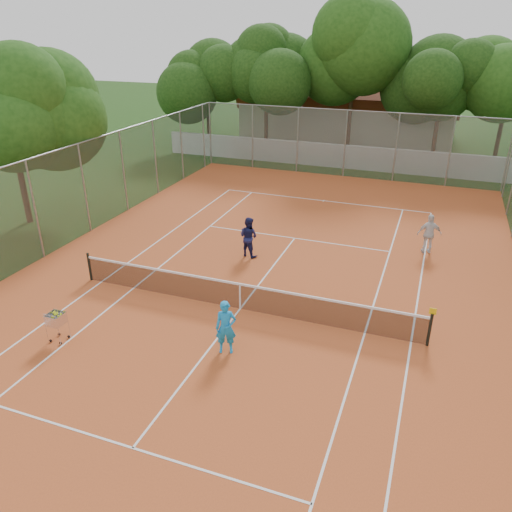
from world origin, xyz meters
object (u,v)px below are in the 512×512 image
(tennis_net, at_px, (240,296))
(player_far_left, at_px, (249,237))
(player_near, at_px, (226,327))
(player_far_right, at_px, (429,234))
(ball_hopper, at_px, (57,326))
(clubhouse, at_px, (350,110))

(tennis_net, relative_size, player_far_left, 7.20)
(player_near, distance_m, player_far_right, 10.49)
(player_far_left, xyz_separation_m, ball_hopper, (-3.12, -7.58, -0.32))
(clubhouse, distance_m, player_near, 31.47)
(player_far_right, height_order, ball_hopper, player_far_right)
(player_near, height_order, ball_hopper, player_near)
(player_far_left, bearing_deg, clubhouse, -72.77)
(player_near, bearing_deg, tennis_net, 81.26)
(clubhouse, bearing_deg, tennis_net, -86.05)
(player_far_left, relative_size, player_far_right, 1.00)
(player_far_right, bearing_deg, clubhouse, -86.48)
(tennis_net, xyz_separation_m, player_far_left, (-1.26, 4.02, 0.33))
(player_far_right, bearing_deg, ball_hopper, 31.13)
(player_near, bearing_deg, ball_hopper, 172.76)
(clubhouse, height_order, player_near, clubhouse)
(tennis_net, bearing_deg, player_near, -77.51)
(player_near, relative_size, player_far_right, 0.99)
(player_far_left, height_order, ball_hopper, player_far_left)
(clubhouse, relative_size, player_near, 10.07)
(player_far_left, bearing_deg, player_near, 121.12)
(tennis_net, xyz_separation_m, clubhouse, (-2.00, 29.00, 1.69))
(player_near, xyz_separation_m, ball_hopper, (-4.90, -1.22, -0.31))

